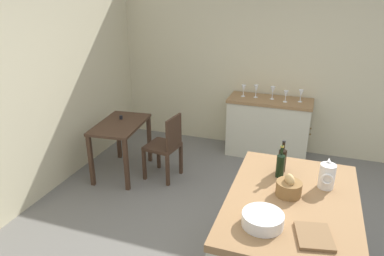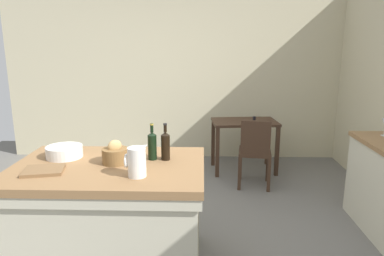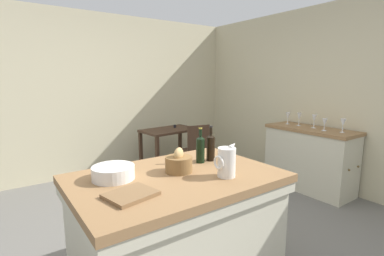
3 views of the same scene
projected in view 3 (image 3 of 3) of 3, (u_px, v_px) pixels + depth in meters
name	position (u px, v px, depth m)	size (l,w,h in m)	color
ground_plane	(180.00, 243.00, 2.76)	(6.76, 6.76, 0.00)	#66635E
wall_back	(93.00, 95.00, 4.63)	(5.32, 0.12, 2.60)	beige
wall_right	(334.00, 98.00, 4.02)	(0.12, 5.20, 2.60)	beige
island_table	(177.00, 225.00, 2.17)	(1.50, 1.01, 0.88)	olive
side_cabinet	(309.00, 159.00, 4.05)	(0.52, 1.23, 0.89)	olive
writing_desk	(170.00, 136.00, 4.77)	(0.95, 0.64, 0.79)	#3D281C
wooden_chair	(195.00, 151.00, 4.33)	(0.45, 0.45, 0.90)	#3D281C
pitcher	(226.00, 162.00, 2.04)	(0.17, 0.13, 0.25)	silver
wash_bowl	(113.00, 173.00, 2.00)	(0.30, 0.30, 0.09)	silver
bread_basket	(179.00, 163.00, 2.15)	(0.21, 0.21, 0.19)	brown
cutting_board	(131.00, 195.00, 1.71)	(0.28, 0.23, 0.02)	brown
wine_bottle_dark	(211.00, 147.00, 2.44)	(0.07, 0.07, 0.30)	black
wine_bottle_amber	(200.00, 148.00, 2.38)	(0.07, 0.07, 0.30)	black
wine_glass_far_left	(343.00, 123.00, 3.63)	(0.07, 0.07, 0.18)	white
wine_glass_left	(325.00, 122.00, 3.75)	(0.07, 0.07, 0.16)	white
wine_glass_middle	(314.00, 119.00, 3.95)	(0.07, 0.07, 0.19)	white
wine_glass_right	(299.00, 117.00, 4.15)	(0.07, 0.07, 0.19)	white
wine_glass_far_right	(288.00, 116.00, 4.29)	(0.07, 0.07, 0.18)	white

